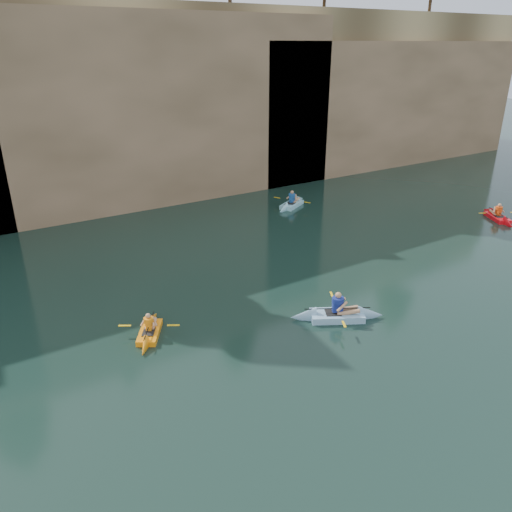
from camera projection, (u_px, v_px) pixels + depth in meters
ground at (426, 420)px, 13.36m from camera, size 160.00×160.00×0.00m
cliff at (91, 95)px, 34.37m from camera, size 70.00×16.00×12.00m
cliff_slab_center at (160, 109)px, 29.70m from camera, size 24.00×2.40×11.40m
cliff_slab_east at (396, 103)px, 39.77m from camera, size 26.00×2.40×9.84m
sea_cave_center at (69, 193)px, 27.88m from camera, size 3.50×1.00×3.20m
sea_cave_east at (276, 154)px, 34.46m from camera, size 5.00×1.00×4.50m
kayaker_orange at (150, 332)px, 17.23m from camera, size 1.96×2.68×1.04m
kayaker_ltblue_near at (337, 315)px, 18.21m from camera, size 3.38×2.37×1.35m
kayaker_red_far at (497, 217)px, 28.53m from camera, size 2.10×3.13×1.16m
kayaker_ltblue_mid at (292, 204)px, 30.76m from camera, size 3.25×2.23×1.25m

